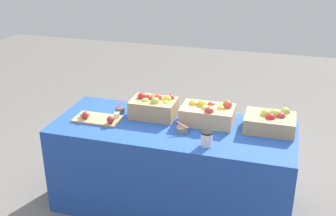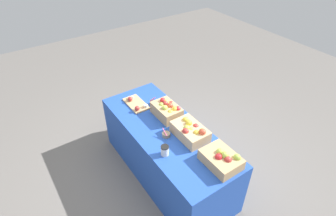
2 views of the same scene
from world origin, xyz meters
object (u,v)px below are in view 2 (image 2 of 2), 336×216
Objects in this scene: apple_crate_right at (167,110)px; sample_bowl_mid at (153,103)px; apple_crate_middle at (191,131)px; cutting_board_front at (136,104)px; coffee_cup at (165,150)px; apple_crate_left at (222,159)px; sample_bowl_near at (166,135)px.

sample_bowl_mid is (-0.29, -0.02, -0.06)m from apple_crate_right.
apple_crate_middle is 0.45m from apple_crate_right.
cutting_board_front is at bearing -166.31° from apple_crate_middle.
apple_crate_left is at bearing 42.72° from coffee_cup.
coffee_cup reaches higher than sample_bowl_near.
apple_crate_left is 0.48m from apple_crate_middle.
apple_crate_left is 3.95× the size of sample_bowl_mid.
sample_bowl_near is at bearing -0.57° from cutting_board_front.
apple_crate_middle is at bearing 13.69° from cutting_board_front.
apple_crate_right is 0.30m from sample_bowl_mid.
sample_bowl_near is 0.88× the size of coffee_cup.
coffee_cup is at bearing -80.35° from apple_crate_middle.
apple_crate_right is 3.27× the size of coffee_cup.
apple_crate_middle is 0.27m from sample_bowl_near.
coffee_cup is (0.81, -0.36, 0.03)m from sample_bowl_mid.
sample_bowl_near is at bearing -35.47° from apple_crate_right.
apple_crate_left is 3.40× the size of coffee_cup.
sample_bowl_near is at bearing -160.79° from apple_crate_left.
apple_crate_middle is at bearing -179.20° from apple_crate_left.
cutting_board_front is (-1.34, -0.22, -0.05)m from apple_crate_left.
sample_bowl_mid is at bearing -176.37° from apple_crate_right.
apple_crate_right reaches higher than sample_bowl_mid.
apple_crate_left reaches higher than sample_bowl_mid.
sample_bowl_near is at bearing -18.23° from sample_bowl_mid.
cutting_board_front is 3.86× the size of sample_bowl_near.
apple_crate_left is at bearing 1.32° from sample_bowl_mid.
apple_crate_left is at bearing 9.14° from cutting_board_front.
sample_bowl_mid is at bearing 156.10° from coffee_cup.
sample_bowl_mid is at bearing 161.77° from sample_bowl_near.
cutting_board_front is at bearing -120.98° from sample_bowl_mid.
apple_crate_left is at bearing 0.80° from apple_crate_middle.
apple_crate_right is 3.73× the size of sample_bowl_near.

